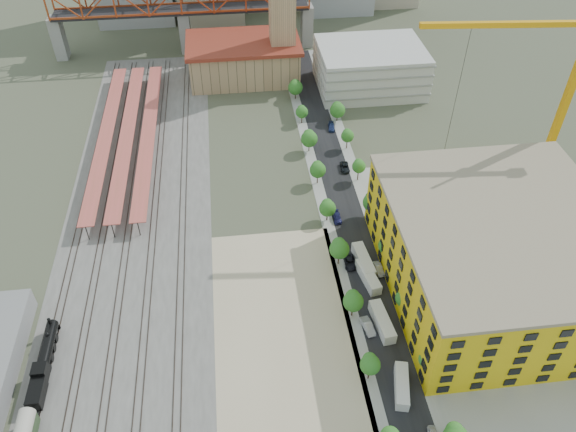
{
  "coord_description": "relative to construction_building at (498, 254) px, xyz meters",
  "views": [
    {
      "loc": [
        -11.53,
        -96.54,
        92.79
      ],
      "look_at": [
        -0.24,
        -3.57,
        10.0
      ],
      "focal_mm": 35.0,
      "sensor_mm": 36.0,
      "label": 1
    }
  ],
  "objects": [
    {
      "name": "ground",
      "position": [
        -42.0,
        20.0,
        -9.41
      ],
      "size": [
        400.0,
        400.0,
        0.0
      ],
      "primitive_type": "plane",
      "color": "#474C38",
      "rests_on": "ground"
    },
    {
      "name": "ballast_strip",
      "position": [
        -78.0,
        37.5,
        -9.38
      ],
      "size": [
        36.0,
        165.0,
        0.06
      ],
      "primitive_type": "cube",
      "color": "#605E59",
      "rests_on": "ground"
    },
    {
      "name": "dirt_lot",
      "position": [
        -46.0,
        -11.5,
        -9.38
      ],
      "size": [
        28.0,
        67.0,
        0.06
      ],
      "primitive_type": "cube",
      "color": "tan",
      "rests_on": "ground"
    },
    {
      "name": "street_asphalt",
      "position": [
        -26.0,
        35.0,
        -9.38
      ],
      "size": [
        12.0,
        170.0,
        0.06
      ],
      "primitive_type": "cube",
      "color": "black",
      "rests_on": "ground"
    },
    {
      "name": "sidewalk_west",
      "position": [
        -31.5,
        35.0,
        -9.39
      ],
      "size": [
        3.0,
        170.0,
        0.04
      ],
      "primitive_type": "cube",
      "color": "gray",
      "rests_on": "ground"
    },
    {
      "name": "sidewalk_east",
      "position": [
        -20.5,
        35.0,
        -9.39
      ],
      "size": [
        3.0,
        170.0,
        0.04
      ],
      "primitive_type": "cube",
      "color": "gray",
      "rests_on": "ground"
    },
    {
      "name": "construction_pad",
      "position": [
        3.0,
        0.0,
        -9.38
      ],
      "size": [
        50.0,
        90.0,
        0.06
      ],
      "primitive_type": "cube",
      "color": "gray",
      "rests_on": "ground"
    },
    {
      "name": "rail_tracks",
      "position": [
        -79.8,
        37.5,
        -9.26
      ],
      "size": [
        26.56,
        160.0,
        0.18
      ],
      "color": "#382B23",
      "rests_on": "ground"
    },
    {
      "name": "platform_canopies",
      "position": [
        -83.0,
        65.0,
        -5.42
      ],
      "size": [
        16.0,
        80.0,
        4.12
      ],
      "color": "#CF524F",
      "rests_on": "ground"
    },
    {
      "name": "station_hall",
      "position": [
        -47.0,
        102.0,
        -2.74
      ],
      "size": [
        38.0,
        24.0,
        13.1
      ],
      "color": "tan",
      "rests_on": "ground"
    },
    {
      "name": "parking_garage",
      "position": [
        -6.0,
        90.0,
        -2.41
      ],
      "size": [
        34.0,
        26.0,
        14.0
      ],
      "primitive_type": "cube",
      "color": "silver",
      "rests_on": "ground"
    },
    {
      "name": "truss_bridge",
      "position": [
        -67.0,
        125.0,
        9.45
      ],
      "size": [
        94.0,
        9.6,
        25.6
      ],
      "color": "gray",
      "rests_on": "ground"
    },
    {
      "name": "construction_building",
      "position": [
        0.0,
        0.0,
        0.0
      ],
      "size": [
        44.6,
        50.6,
        18.8
      ],
      "color": "gold",
      "rests_on": "ground"
    },
    {
      "name": "street_trees",
      "position": [
        -26.0,
        25.0,
        -9.41
      ],
      "size": [
        15.4,
        124.4,
        8.0
      ],
      "color": "#256B20",
      "rests_on": "ground"
    },
    {
      "name": "distant_hills",
      "position": [
        3.28,
        280.0,
        -88.95
      ],
      "size": [
        647.0,
        264.0,
        227.0
      ],
      "color": "#4C6B59",
      "rests_on": "ground"
    },
    {
      "name": "locomotive",
      "position": [
        -92.0,
        -9.89,
        -7.55
      ],
      "size": [
        2.59,
        19.96,
        4.99
      ],
      "color": "black",
      "rests_on": "ground"
    },
    {
      "name": "tower_crane",
      "position": [
        20.47,
        29.52,
        23.42
      ],
      "size": [
        49.77,
        6.35,
        53.2
      ],
      "color": "#F5A510",
      "rests_on": "ground"
    },
    {
      "name": "site_trailer_a",
      "position": [
        -26.0,
        -23.06,
        -8.18
      ],
      "size": [
        4.36,
        9.27,
        2.45
      ],
      "primitive_type": "cube",
      "rotation": [
        0.0,
        0.0,
        -0.23
      ],
      "color": "silver",
      "rests_on": "ground"
    },
    {
      "name": "site_trailer_b",
      "position": [
        -26.0,
        -8.34,
        -8.07
      ],
      "size": [
        3.57,
        9.97,
        2.67
      ],
      "primitive_type": "cube",
      "rotation": [
        0.0,
        0.0,
        0.1
      ],
      "color": "silver",
      "rests_on": "ground"
    },
    {
      "name": "site_trailer_c",
      "position": [
        -26.0,
        4.1,
        -8.13
      ],
      "size": [
        4.08,
        9.63,
        2.56
      ],
      "primitive_type": "cube",
      "rotation": [
        0.0,
        0.0,
        0.18
      ],
      "color": "silver",
      "rests_on": "ground"
    },
    {
      "name": "site_trailer_d",
      "position": [
        -26.0,
        8.9,
        -8.06
      ],
      "size": [
        3.56,
        10.1,
        2.71
      ],
      "primitive_type": "cube",
      "rotation": [
        0.0,
        0.0,
        0.1
      ],
      "color": "silver",
      "rests_on": "ground"
    },
    {
      "name": "car_1",
      "position": [
        -29.0,
        -8.76,
        -8.61
      ],
      "size": [
        2.51,
        5.08,
        1.6
      ],
      "primitive_type": "imported",
      "rotation": [
        0.0,
        0.0,
        0.17
      ],
      "color": "#A9A8AE",
      "rests_on": "ground"
    },
    {
      "name": "car_2",
      "position": [
        -29.0,
        9.41,
        -8.71
      ],
      "size": [
        2.64,
        5.18,
        1.4
      ],
      "primitive_type": "imported",
      "rotation": [
        0.0,
        0.0,
        -0.06
      ],
      "color": "black",
      "rests_on": "ground"
    },
    {
      "name": "car_3",
      "position": [
        -29.0,
        24.92,
        -8.74
      ],
      "size": [
        1.9,
        4.64,
        1.34
      ],
      "primitive_type": "imported",
      "rotation": [
        0.0,
        0.0,
        -0.0
      ],
      "color": "navy",
      "rests_on": "ground"
    },
    {
      "name": "car_5",
      "position": [
        -23.0,
        6.55,
        -8.68
      ],
      "size": [
        1.97,
        4.56,
        1.46
      ],
      "primitive_type": "imported",
      "rotation": [
        0.0,
        0.0,
        0.1
      ],
      "color": "#A0A0A5",
      "rests_on": "ground"
    },
    {
      "name": "car_6",
      "position": [
        -23.0,
        45.06,
        -8.72
      ],
      "size": [
        2.52,
        5.07,
        1.38
      ],
      "primitive_type": "imported",
      "rotation": [
        0.0,
        0.0,
        -0.05
      ],
      "color": "black",
      "rests_on": "ground"
    },
    {
      "name": "car_7",
      "position": [
        -23.0,
        65.67,
        -8.73
      ],
      "size": [
        2.51,
        4.92,
        1.37
      ],
      "primitive_type": "imported",
      "rotation": [
        0.0,
        0.0,
        -0.13
      ],
      "color": "navy",
      "rests_on": "ground"
    }
  ]
}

